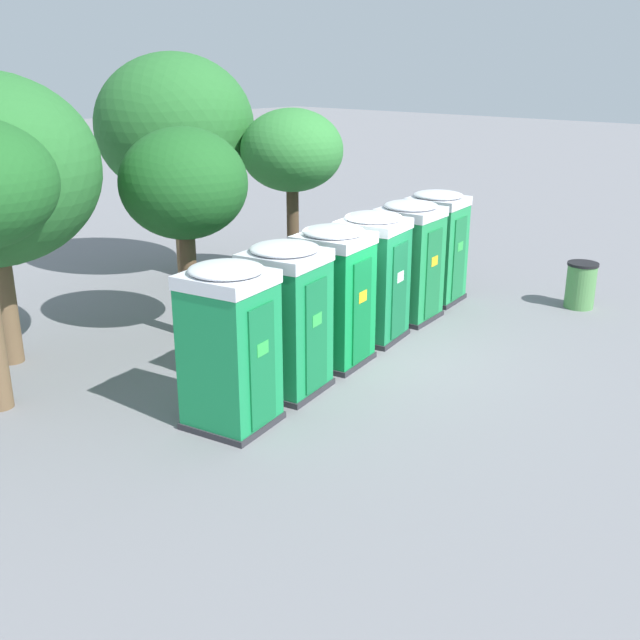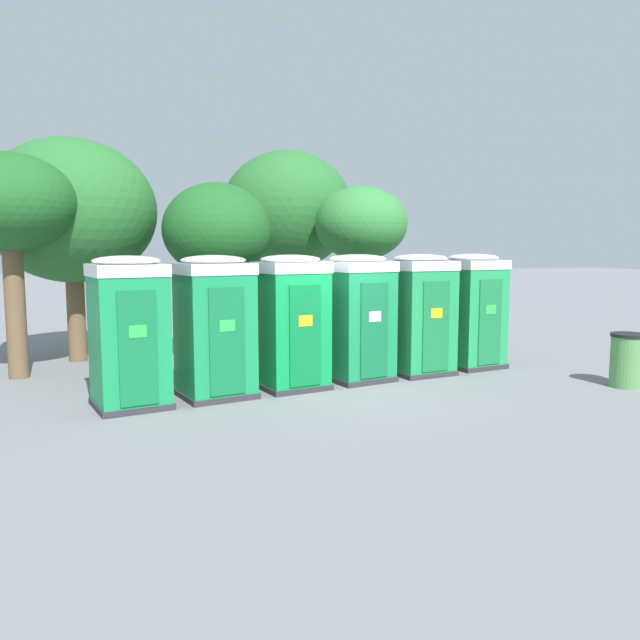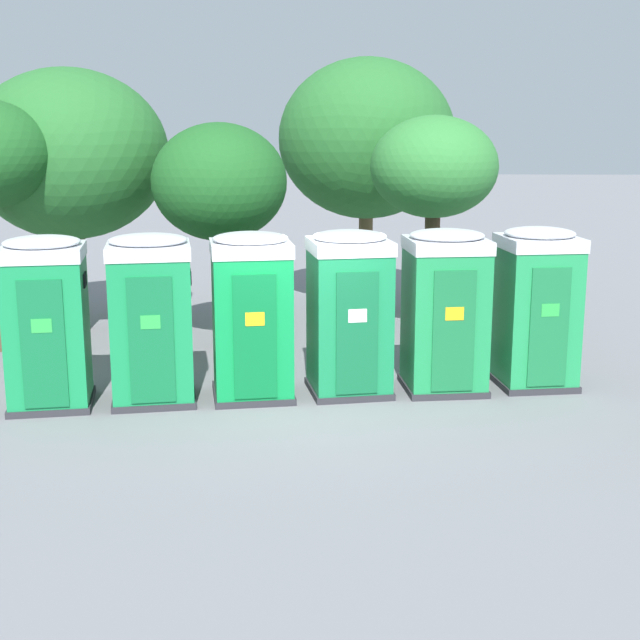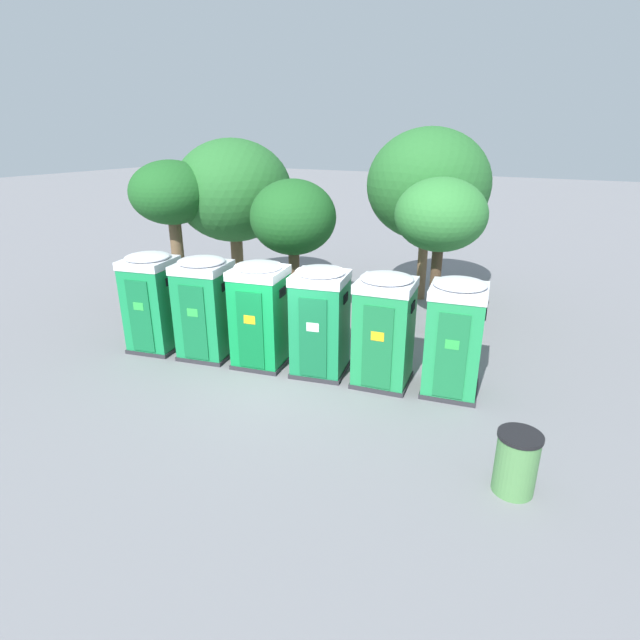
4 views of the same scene
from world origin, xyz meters
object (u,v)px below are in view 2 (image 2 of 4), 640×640
portapotty_4 (419,314)px  street_tree_4 (287,211)px  portapotty_3 (358,317)px  street_tree_3 (361,225)px  portapotty_2 (291,321)px  trash_can (628,360)px  portapotty_5 (472,310)px  portapotty_1 (215,326)px  street_tree_1 (217,231)px  street_tree_0 (10,206)px  street_tree_2 (72,212)px  portapotty_0 (129,331)px

portapotty_4 → street_tree_4: 6.88m
portapotty_3 → street_tree_3: bearing=67.1°
portapotty_2 → trash_can: size_ratio=2.45×
portapotty_4 → portapotty_5: same height
portapotty_3 → portapotty_4: 1.50m
portapotty_1 → portapotty_5: same height
portapotty_4 → street_tree_1: (-3.85, 2.55, 1.76)m
portapotty_3 → trash_can: bearing=-25.6°
street_tree_0 → street_tree_2: size_ratio=0.88×
portapotty_5 → street_tree_0: (-9.51, 1.87, 2.22)m
portapotty_2 → street_tree_3: (3.05, 4.01, 1.99)m
street_tree_4 → trash_can: size_ratio=5.31×
street_tree_1 → portapotty_5: bearing=-22.9°
street_tree_1 → street_tree_4: bearing=54.2°
street_tree_3 → portapotty_4: bearing=-91.5°
portapotty_2 → street_tree_3: street_tree_3 is taller
street_tree_0 → street_tree_4: bearing=31.0°
portapotty_4 → street_tree_4: street_tree_4 is taller
trash_can → portapotty_1: bearing=167.3°
portapotty_3 → street_tree_1: size_ratio=0.61×
street_tree_2 → trash_can: 12.37m
portapotty_5 → trash_can: bearing=-57.8°
portapotty_2 → street_tree_3: 5.42m
street_tree_4 → street_tree_2: bearing=-157.6°
street_tree_2 → portapotty_3: bearing=-36.8°
portapotty_3 → street_tree_4: street_tree_4 is taller
portapotty_5 → street_tree_2: 9.45m
portapotty_3 → portapotty_4: bearing=7.6°
street_tree_0 → street_tree_1: size_ratio=1.10×
portapotty_1 → street_tree_3: street_tree_3 is taller
portapotty_0 → street_tree_0: street_tree_0 is taller
street_tree_0 → street_tree_3: size_ratio=1.07×
portapotty_1 → street_tree_1: street_tree_1 is taller
portapotty_1 → street_tree_2: (-2.55, 4.64, 2.22)m
portapotty_0 → street_tree_1: 4.48m
street_tree_3 → portapotty_1: bearing=-136.7°
portapotty_0 → trash_can: bearing=-8.9°
street_tree_3 → street_tree_4: size_ratio=0.77×
portapotty_1 → street_tree_1: (0.59, 3.29, 1.76)m
portapotty_1 → street_tree_2: bearing=118.8°
portapotty_2 → portapotty_3: bearing=10.7°
trash_can → portapotty_2: bearing=162.3°
portapotty_4 → portapotty_1: bearing=-170.6°
portapotty_2 → street_tree_0: (-5.08, 2.65, 2.22)m
portapotty_0 → portapotty_3: size_ratio=1.00×
portapotty_1 → street_tree_4: (3.30, 7.05, 2.48)m
street_tree_0 → trash_can: bearing=-22.4°
portapotty_1 → portapotty_3: same height
trash_can → street_tree_0: bearing=157.6°
portapotty_0 → trash_can: size_ratio=2.45×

